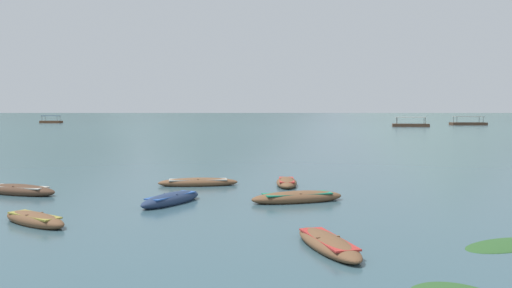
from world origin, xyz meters
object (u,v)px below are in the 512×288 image
(rowboat_1, at_px, (35,220))
(ferry_0, at_px, (468,123))
(ferry_1, at_px, (51,122))
(rowboat_5, at_px, (171,199))
(ferry_2, at_px, (411,125))
(rowboat_6, at_px, (297,198))
(rowboat_3, at_px, (287,183))
(rowboat_4, at_px, (328,244))
(rowboat_2, at_px, (19,190))
(rowboat_0, at_px, (198,182))

(rowboat_1, height_order, ferry_0, ferry_0)
(ferry_1, bearing_deg, rowboat_5, -69.50)
(ferry_2, bearing_deg, ferry_1, 156.54)
(rowboat_1, bearing_deg, rowboat_6, 22.97)
(rowboat_3, relative_size, rowboat_4, 0.82)
(rowboat_2, height_order, ferry_0, ferry_0)
(rowboat_5, relative_size, rowboat_6, 0.84)
(rowboat_3, height_order, rowboat_6, rowboat_6)
(rowboat_0, xyz_separation_m, rowboat_5, (-0.77, -5.22, 0.02))
(rowboat_1, relative_size, ferry_2, 0.33)
(rowboat_5, relative_size, ferry_2, 0.39)
(rowboat_4, height_order, ferry_1, ferry_1)
(ferry_0, bearing_deg, rowboat_5, -119.46)
(rowboat_0, xyz_separation_m, rowboat_4, (4.41, -12.52, -0.01))
(rowboat_6, height_order, ferry_1, ferry_1)
(rowboat_1, xyz_separation_m, rowboat_2, (-3.12, 6.52, 0.02))
(rowboat_5, bearing_deg, rowboat_4, -54.68)
(rowboat_1, relative_size, rowboat_3, 0.96)
(rowboat_3, xyz_separation_m, ferry_0, (60.76, 111.93, 0.29))
(rowboat_1, distance_m, ferry_0, 139.63)
(rowboat_3, xyz_separation_m, ferry_1, (-60.29, 142.10, 0.30))
(rowboat_2, height_order, rowboat_6, rowboat_2)
(rowboat_2, distance_m, rowboat_3, 12.75)
(rowboat_2, distance_m, ferry_0, 135.69)
(ferry_0, bearing_deg, rowboat_0, -120.30)
(rowboat_1, bearing_deg, rowboat_3, 42.92)
(rowboat_3, height_order, ferry_1, ferry_1)
(rowboat_2, xyz_separation_m, rowboat_6, (12.51, -2.54, -0.00))
(ferry_0, bearing_deg, rowboat_2, -122.70)
(rowboat_2, relative_size, rowboat_5, 1.16)
(ferry_2, bearing_deg, rowboat_5, -113.82)
(ferry_1, relative_size, ferry_2, 0.81)
(rowboat_2, distance_m, rowboat_6, 12.76)
(rowboat_2, xyz_separation_m, rowboat_3, (12.55, 2.25, -0.03))
(rowboat_2, relative_size, ferry_2, 0.45)
(rowboat_4, height_order, ferry_2, ferry_2)
(rowboat_0, bearing_deg, rowboat_5, -98.36)
(rowboat_6, bearing_deg, ferry_1, 112.30)
(rowboat_3, relative_size, rowboat_6, 0.75)
(rowboat_1, bearing_deg, rowboat_5, 42.18)
(rowboat_2, bearing_deg, rowboat_3, 10.19)
(rowboat_3, distance_m, ferry_2, 106.37)
(rowboat_0, relative_size, rowboat_6, 0.98)
(rowboat_5, distance_m, ferry_2, 113.07)
(rowboat_3, bearing_deg, rowboat_1, -137.08)
(rowboat_0, distance_m, rowboat_3, 4.53)
(rowboat_2, distance_m, ferry_2, 113.73)
(rowboat_5, bearing_deg, ferry_0, 60.54)
(rowboat_3, xyz_separation_m, ferry_2, (40.37, 98.41, 0.29))
(rowboat_4, xyz_separation_m, ferry_2, (40.49, 110.74, 0.30))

